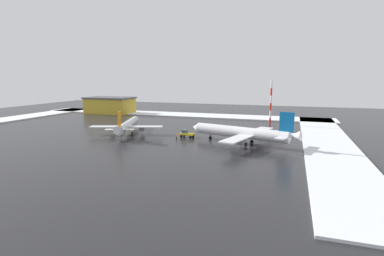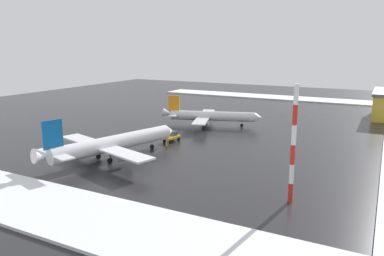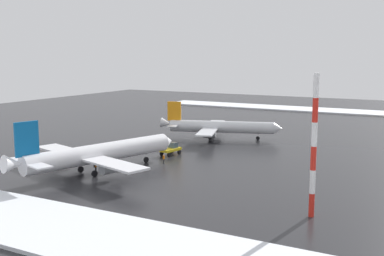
{
  "view_description": "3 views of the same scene",
  "coord_description": "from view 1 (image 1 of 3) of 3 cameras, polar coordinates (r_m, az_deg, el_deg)",
  "views": [
    {
      "loc": [
        -56.64,
        94.1,
        19.1
      ],
      "look_at": [
        -26.91,
        6.12,
        3.46
      ],
      "focal_mm": 28.0,
      "sensor_mm": 36.0,
      "label": 1
    },
    {
      "loc": [
        -102.52,
        -41.61,
        23.33
      ],
      "look_at": [
        -26.17,
        -1.57,
        4.41
      ],
      "focal_mm": 35.0,
      "sensor_mm": 36.0,
      "label": 2
    },
    {
      "loc": [
        -106.62,
        -44.82,
        20.34
      ],
      "look_at": [
        -15.56,
        4.97,
        4.32
      ],
      "focal_mm": 45.0,
      "sensor_mm": 36.0,
      "label": 3
    }
  ],
  "objects": [
    {
      "name": "ground_plane",
      "position": [
        111.47,
        -12.19,
        -0.52
      ],
      "size": [
        240.0,
        240.0,
        0.0
      ],
      "primitive_type": "plane",
      "color": "#232326"
    },
    {
      "name": "antenna_mast",
      "position": [
        124.84,
        14.78,
        4.62
      ],
      "size": [
        0.7,
        0.7,
        18.07
      ],
      "color": "red",
      "rests_on": "ground_plane"
    },
    {
      "name": "snow_bank_far",
      "position": [
        155.97,
        -2.77,
        2.6
      ],
      "size": [
        152.0,
        16.0,
        0.47
      ],
      "primitive_type": "cube",
      "color": "white",
      "rests_on": "ground_plane"
    },
    {
      "name": "airplane_distant_tail",
      "position": [
        105.67,
        -12.18,
        0.54
      ],
      "size": [
        24.46,
        29.01,
        8.84
      ],
      "rotation": [
        0.0,
        0.0,
        5.03
      ],
      "color": "silver",
      "rests_on": "ground_plane"
    },
    {
      "name": "pushback_tug",
      "position": [
        96.49,
        -1.06,
        -1.08
      ],
      "size": [
        4.87,
        2.86,
        2.5
      ],
      "rotation": [
        0.0,
        0.0,
        6.14
      ],
      "color": "gold",
      "rests_on": "ground_plane"
    },
    {
      "name": "airplane_parked_portside",
      "position": [
        88.05,
        9.61,
        -0.87
      ],
      "size": [
        33.65,
        28.3,
        10.18
      ],
      "rotation": [
        0.0,
        0.0,
        6.0
      ],
      "color": "white",
      "rests_on": "ground_plane"
    },
    {
      "name": "snow_bank_left",
      "position": [
        96.53,
        24.47,
        -2.58
      ],
      "size": [
        14.0,
        116.0,
        0.47
      ],
      "primitive_type": "cube",
      "color": "white",
      "rests_on": "ground_plane"
    },
    {
      "name": "ground_crew_beside_wing",
      "position": [
        93.84,
        -2.95,
        -1.59
      ],
      "size": [
        0.36,
        0.36,
        1.71
      ],
      "rotation": [
        0.0,
        0.0,
        2.35
      ],
      "color": "black",
      "rests_on": "ground_plane"
    },
    {
      "name": "ground_crew_by_nose_gear",
      "position": [
        88.03,
        9.42,
        -2.46
      ],
      "size": [
        0.36,
        0.36,
        1.71
      ],
      "rotation": [
        0.0,
        0.0,
        5.9
      ],
      "color": "black",
      "rests_on": "ground_plane"
    },
    {
      "name": "cargo_hangar",
      "position": [
        168.44,
        -15.37,
        4.22
      ],
      "size": [
        25.06,
        15.1,
        8.8
      ],
      "rotation": [
        0.0,
        0.0,
        0.0
      ],
      "color": "gold",
      "rests_on": "ground_plane"
    },
    {
      "name": "ground_crew_near_tug",
      "position": [
        96.96,
        3.51,
        -1.24
      ],
      "size": [
        0.36,
        0.36,
        1.71
      ],
      "rotation": [
        0.0,
        0.0,
        2.04
      ],
      "color": "black",
      "rests_on": "ground_plane"
    }
  ]
}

